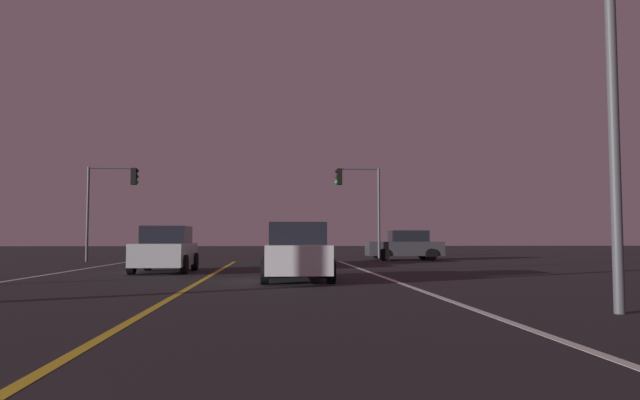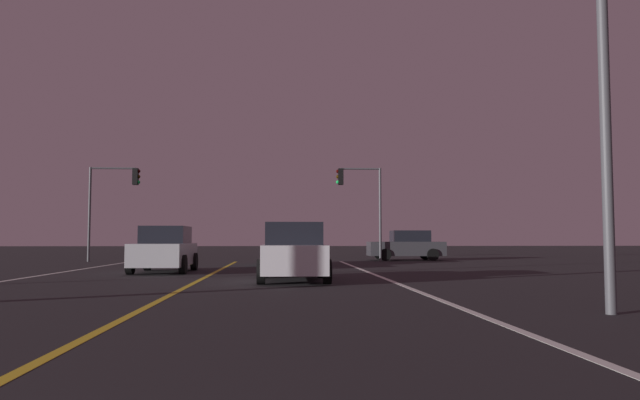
# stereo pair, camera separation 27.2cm
# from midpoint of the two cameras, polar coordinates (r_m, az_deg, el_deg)

# --- Properties ---
(lane_edge_right) EXTENTS (0.16, 37.82, 0.01)m
(lane_edge_right) POSITION_cam_midpoint_polar(r_m,az_deg,el_deg) (14.28, 9.44, -8.57)
(lane_edge_right) COLOR silver
(lane_edge_right) RESTS_ON ground
(lane_center_divider) EXTENTS (0.16, 37.82, 0.01)m
(lane_center_divider) POSITION_cam_midpoint_polar(r_m,az_deg,el_deg) (14.07, -13.76, -8.59)
(lane_center_divider) COLOR gold
(lane_center_divider) RESTS_ON ground
(car_lead_same_lane) EXTENTS (2.02, 4.30, 1.70)m
(car_lead_same_lane) POSITION_cam_midpoint_polar(r_m,az_deg,el_deg) (17.81, -2.67, -5.00)
(car_lead_same_lane) COLOR black
(car_lead_same_lane) RESTS_ON ground
(car_oncoming) EXTENTS (2.02, 4.30, 1.70)m
(car_oncoming) POSITION_cam_midpoint_polar(r_m,az_deg,el_deg) (23.09, -14.68, -4.57)
(car_oncoming) COLOR black
(car_oncoming) RESTS_ON ground
(car_ahead_far) EXTENTS (2.02, 4.30, 1.70)m
(car_ahead_far) POSITION_cam_midpoint_polar(r_m,az_deg,el_deg) (28.56, -3.27, -4.49)
(car_ahead_far) COLOR black
(car_ahead_far) RESTS_ON ground
(car_crossing_side) EXTENTS (4.30, 2.02, 1.70)m
(car_crossing_side) POSITION_cam_midpoint_polar(r_m,az_deg,el_deg) (35.14, 7.82, -4.30)
(car_crossing_side) COLOR black
(car_crossing_side) RESTS_ON ground
(traffic_light_near_right) EXTENTS (2.53, 0.36, 5.17)m
(traffic_light_near_right) POSITION_cam_midpoint_polar(r_m,az_deg,el_deg) (33.63, 3.35, 0.76)
(traffic_light_near_right) COLOR #4C4C51
(traffic_light_near_right) RESTS_ON ground
(traffic_light_near_left) EXTENTS (2.73, 0.36, 5.10)m
(traffic_light_near_left) POSITION_cam_midpoint_polar(r_m,az_deg,el_deg) (34.51, -19.19, 0.78)
(traffic_light_near_left) COLOR #4C4C51
(traffic_light_near_left) RESTS_ON ground
(street_lamp_right_near) EXTENTS (1.95, 0.44, 8.37)m
(street_lamp_right_near) POSITION_cam_midpoint_polar(r_m,az_deg,el_deg) (11.66, 23.24, 16.83)
(street_lamp_right_near) COLOR #4C4C51
(street_lamp_right_near) RESTS_ON ground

